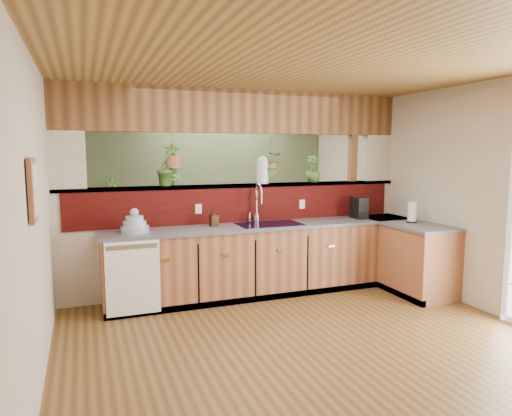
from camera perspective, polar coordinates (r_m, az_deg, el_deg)
name	(u,v)px	position (r m, az deg, el deg)	size (l,w,h in m)	color
ground	(282,321)	(5.07, 3.29, -13.93)	(4.60, 7.00, 0.01)	brown
ceiling	(284,73)	(4.80, 3.51, 16.46)	(4.60, 7.00, 0.01)	brown
wall_back	(201,181)	(8.07, -6.86, 3.37)	(4.60, 0.02, 2.60)	beige
wall_left	(40,212)	(4.36, -25.36, -0.42)	(0.02, 7.00, 2.60)	beige
wall_right	(455,194)	(6.07, 23.61, 1.61)	(0.02, 7.00, 2.60)	beige
pass_through_partition	(243,199)	(6.03, -1.61, 1.12)	(4.60, 0.21, 2.60)	beige
pass_through_ledge	(241,186)	(6.01, -1.89, 2.82)	(4.60, 0.21, 0.04)	brown
header_beam	(241,112)	(6.01, -1.93, 11.93)	(4.60, 0.15, 0.55)	brown
sage_backwall	(202,181)	(8.05, -6.82, 3.36)	(4.55, 0.02, 2.55)	#566948
countertop	(314,257)	(6.04, 7.23, -6.07)	(4.14, 1.52, 0.90)	brown
dishwasher	(133,278)	(5.18, -15.11, -8.39)	(0.58, 0.03, 0.82)	white
navy_sink	(269,230)	(5.81, 1.67, -2.78)	(0.82, 0.50, 0.18)	black
framed_print	(33,190)	(3.54, -26.11, 2.03)	(0.04, 0.35, 0.45)	brown
faucet	(258,202)	(5.87, 0.19, 0.80)	(0.22, 0.22, 0.51)	#B7B7B2
dish_stack	(135,225)	(5.38, -14.92, -2.04)	(0.32, 0.32, 0.28)	#99AAC6
soap_dispenser	(214,218)	(5.65, -5.30, -1.22)	(0.09, 0.10, 0.21)	#3B2615
coffee_maker	(360,209)	(6.43, 12.82, -0.08)	(0.16, 0.26, 0.29)	black
paper_towel	(412,213)	(6.24, 18.92, -0.55)	(0.13, 0.13, 0.28)	black
glass_jar	(263,170)	(6.10, 0.84, 4.78)	(0.16, 0.16, 0.36)	silver
ledge_plant_left	(167,167)	(5.75, -11.07, 5.01)	(0.25, 0.21, 0.46)	#376523
ledge_plant_right	(314,169)	(6.42, 7.21, 4.88)	(0.21, 0.21, 0.37)	#376523
hanging_plant_a	(172,149)	(5.76, -10.41, 7.29)	(0.22, 0.18, 0.50)	brown
hanging_plant_b	(271,154)	(6.14, 1.89, 6.74)	(0.39, 0.37, 0.53)	brown
shelving_console	(154,231)	(7.75, -12.60, -2.86)	(1.50, 0.40, 1.00)	black
shelf_plant_a	(112,190)	(7.60, -17.53, 2.11)	(0.21, 0.14, 0.40)	#376523
shelf_plant_b	(173,187)	(7.72, -10.31, 2.65)	(0.26, 0.26, 0.47)	#376523
floor_plant	(293,240)	(7.36, 4.66, -4.01)	(0.73, 0.63, 0.81)	#376523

